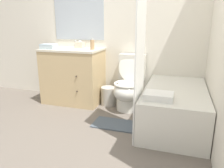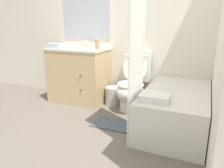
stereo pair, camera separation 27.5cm
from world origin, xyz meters
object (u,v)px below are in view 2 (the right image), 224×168
(vanity_cabinet, at_px, (79,74))
(wastebasket, at_px, (113,96))
(soap_dispenser, at_px, (97,44))
(bath_towel_folded, at_px, (155,97))
(sink_faucet, at_px, (85,45))
(toilet, at_px, (132,87))
(bath_mat, at_px, (115,124))
(hand_towel_folded, at_px, (56,46))
(tissue_box, at_px, (87,44))
(bathtub, at_px, (176,109))

(vanity_cabinet, height_order, wastebasket, vanity_cabinet)
(soap_dispenser, distance_m, bath_towel_folded, 1.45)
(sink_faucet, distance_m, wastebasket, 0.99)
(toilet, bearing_deg, wastebasket, 168.45)
(sink_faucet, distance_m, bath_mat, 1.55)
(hand_towel_folded, bearing_deg, soap_dispenser, 11.33)
(tissue_box, bearing_deg, sink_faucet, 141.21)
(bathtub, bearing_deg, hand_towel_folded, 173.02)
(sink_faucet, height_order, bathtub, sink_faucet)
(tissue_box, bearing_deg, soap_dispenser, -30.26)
(toilet, distance_m, wastebasket, 0.41)
(bathtub, bearing_deg, vanity_cabinet, 166.39)
(bath_towel_folded, bearing_deg, bath_mat, 158.92)
(vanity_cabinet, xyz_separation_m, tissue_box, (0.07, 0.14, 0.48))
(bath_towel_folded, bearing_deg, hand_towel_folded, 158.61)
(wastebasket, height_order, bath_towel_folded, bath_towel_folded)
(soap_dispenser, xyz_separation_m, bath_mat, (0.56, -0.62, -0.95))
(tissue_box, height_order, bath_mat, tissue_box)
(hand_towel_folded, bearing_deg, bath_towel_folded, -21.39)
(sink_faucet, xyz_separation_m, bath_towel_folded, (1.46, -1.06, -0.40))
(vanity_cabinet, xyz_separation_m, bath_mat, (0.92, -0.64, -0.44))
(vanity_cabinet, bearing_deg, wastebasket, 2.56)
(tissue_box, bearing_deg, vanity_cabinet, -117.29)
(vanity_cabinet, height_order, bath_towel_folded, vanity_cabinet)
(bathtub, xyz_separation_m, tissue_box, (-1.55, 0.54, 0.69))
(soap_dispenser, relative_size, bath_mat, 0.30)
(sink_faucet, relative_size, bath_towel_folded, 0.46)
(bathtub, xyz_separation_m, soap_dispenser, (-1.27, 0.37, 0.72))
(wastebasket, bearing_deg, tissue_box, 167.41)
(soap_dispenser, height_order, bath_mat, soap_dispenser)
(bath_mat, bearing_deg, toilet, 87.98)
(bath_towel_folded, height_order, bath_mat, bath_towel_folded)
(wastebasket, bearing_deg, soap_dispenser, -168.86)
(tissue_box, height_order, hand_towel_folded, tissue_box)
(bath_towel_folded, xyz_separation_m, bath_mat, (-0.54, 0.21, -0.51))
(sink_faucet, relative_size, tissue_box, 0.99)
(bathtub, height_order, hand_towel_folded, hand_towel_folded)
(tissue_box, relative_size, bath_mat, 0.25)
(vanity_cabinet, height_order, soap_dispenser, soap_dispenser)
(vanity_cabinet, bearing_deg, tissue_box, 62.71)
(wastebasket, xyz_separation_m, bath_towel_folded, (0.86, -0.88, 0.38))
(toilet, relative_size, bathtub, 0.61)
(vanity_cabinet, distance_m, tissue_box, 0.51)
(vanity_cabinet, distance_m, wastebasket, 0.68)
(sink_faucet, relative_size, wastebasket, 0.49)
(sink_faucet, xyz_separation_m, bath_mat, (0.92, -0.85, -0.91))
(vanity_cabinet, bearing_deg, bath_towel_folded, -30.25)
(sink_faucet, relative_size, bath_mat, 0.24)
(bath_towel_folded, distance_m, bath_mat, 0.77)
(wastebasket, bearing_deg, vanity_cabinet, -177.44)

